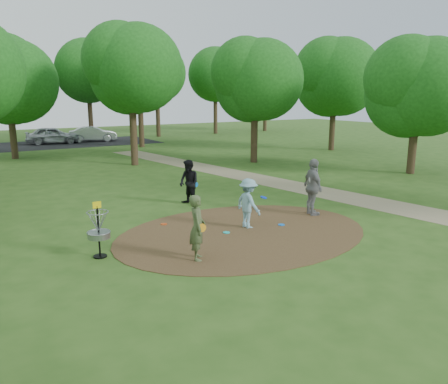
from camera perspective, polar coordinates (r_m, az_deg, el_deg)
ground at (r=13.93m, az=2.62°, el=-5.34°), size 100.00×100.00×0.00m
dirt_clearing at (r=13.92m, az=2.62°, el=-5.30°), size 8.40×8.40×0.02m
footpath at (r=19.54m, az=15.13°, el=-0.51°), size 7.55×39.89×0.01m
parking_lot at (r=42.22m, az=-18.76°, el=6.08°), size 14.00×8.00×0.01m
player_observer_with_disc at (r=11.47m, az=-3.51°, el=-4.66°), size 0.66×0.76×1.77m
player_throwing_with_disc at (r=14.24m, az=3.20°, el=-1.49°), size 1.09×1.11×1.65m
player_walking_with_disc at (r=17.25m, az=-4.60°, el=1.23°), size 0.84×0.99×1.80m
player_waiting_with_disc at (r=16.00m, az=11.54°, el=0.61°), size 0.83×1.31×2.07m
disc_ground_cyan at (r=13.85m, az=0.32°, el=-5.30°), size 0.22×0.22×0.02m
disc_ground_blue at (r=14.78m, az=7.50°, el=-4.26°), size 0.22×0.22×0.02m
disc_ground_red at (r=14.86m, az=-7.86°, el=-4.17°), size 0.22×0.22×0.02m
car_left at (r=42.25m, az=-21.51°, el=6.92°), size 4.74×2.52×1.54m
car_right at (r=43.10m, az=-16.72°, el=7.27°), size 4.50×2.43×1.41m
disc_golf_basket at (r=12.10m, az=-16.10°, el=-4.27°), size 0.63×0.63×1.54m
tree_ring at (r=22.69m, az=-3.90°, el=14.77°), size 37.11×45.62×9.03m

